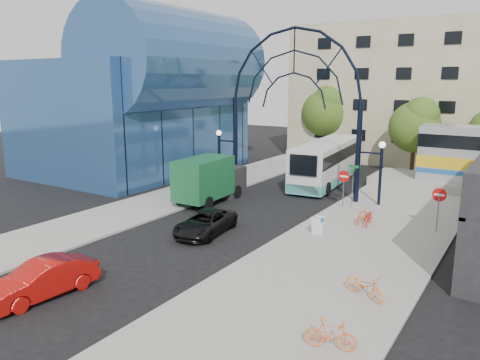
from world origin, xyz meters
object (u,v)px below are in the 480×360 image
Objects in this scene: tree_north_b at (327,110)px; bike_far_a at (365,285)px; bike_far_b at (331,335)px; do_not_enter_sign at (439,199)px; bike_near_a at (369,217)px; green_truck at (210,179)px; stop_sign at (344,180)px; sandwich_board at (318,223)px; black_suv at (205,223)px; bike_near_b at (363,216)px; street_name_sign at (353,177)px; gateway_arch at (294,78)px; city_bus at (328,161)px; red_sedan at (42,280)px; tree_north_a at (416,124)px.

tree_north_b is 4.23× the size of bike_far_a.
tree_north_b is 37.32m from bike_far_b.
do_not_enter_sign reaches higher than bike_near_a.
bike_near_a is at bearing -1.42° from green_truck.
stop_sign is 0.39× the size of green_truck.
stop_sign is 6.20m from sandwich_board.
bike_near_b is at bearing 34.74° from black_suv.
street_name_sign is (-5.80, 2.60, 0.15)m from do_not_enter_sign.
do_not_enter_sign is 0.54× the size of black_suv.
bike_far_b is (14.33, -34.15, -4.64)m from tree_north_b.
gateway_arch is 7.22× the size of bike_far_a.
street_name_sign is 0.22× the size of city_bus.
gateway_arch is 1.08× the size of city_bus.
street_name_sign is 6.78m from sandwich_board.
do_not_enter_sign is 20.33m from red_sedan.
city_bus is (-4.48, 6.73, -0.34)m from street_name_sign.
tree_north_b reaches higher than bike_near_b.
red_sedan is at bearing -124.78° from do_not_enter_sign.
tree_north_b reaches higher than bike_far_a.
city_bus is at bearing 63.88° from green_truck.
stop_sign is at bearing -66.71° from city_bus.
sandwich_board is at bearing -127.93° from bike_near_a.
bike_near_a is at bearing 32.77° from black_suv.
do_not_enter_sign reaches higher than bike_far_a.
city_bus reaches higher than do_not_enter_sign.
gateway_arch reaches higher than green_truck.
tree_north_a is 4.62× the size of bike_near_b.
tree_north_b is at bearing 111.59° from sandwich_board.
black_suv is 2.73× the size of bike_far_b.
sandwich_board is at bearing 21.12° from black_suv.
sandwich_board is 3.70m from bike_near_a.
black_suv reaches higher than bike_near_a.
tree_north_b is at bearing 100.80° from red_sedan.
bike_near_a is 1.08× the size of bike_far_b.
sandwich_board reaches higher than bike_near_a.
street_name_sign is 8.09m from city_bus.
city_bus is 7.57× the size of bike_far_b.
do_not_enter_sign is 14.81m from green_truck.
tree_north_a is at bearing 107.03° from do_not_enter_sign.
gateway_arch reaches higher than stop_sign.
do_not_enter_sign is 2.51× the size of sandwich_board.
bike_far_a is (3.18, -9.36, 0.04)m from bike_near_b.
green_truck is at bearing 107.21° from red_sedan.
tree_north_b is 1.82× the size of red_sedan.
do_not_enter_sign is 14.29m from bike_far_b.
bike_far_a is (14.10, -30.02, -4.65)m from tree_north_b.
sandwich_board is at bearing -86.54° from street_name_sign.
red_sedan reaches higher than bike_near_a.
bike_far_b is (4.33, -30.15, -3.98)m from tree_north_a.
bike_far_b is at bearing -153.77° from bike_far_a.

